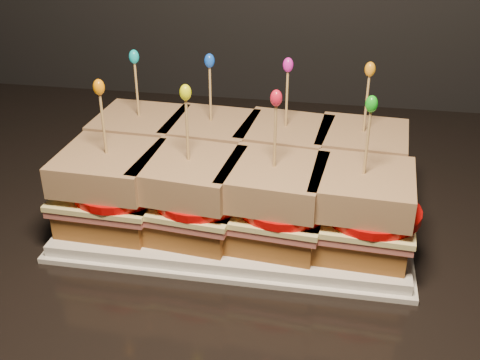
# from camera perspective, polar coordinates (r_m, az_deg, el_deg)

# --- Properties ---
(granite_slab) EXTENTS (2.65, 0.72, 0.04)m
(granite_slab) POSITION_cam_1_polar(r_m,az_deg,el_deg) (0.91, -21.23, -0.34)
(granite_slab) COLOR black
(granite_slab) RESTS_ON cabinet
(platter) EXTENTS (0.39, 0.24, 0.02)m
(platter) POSITION_cam_1_polar(r_m,az_deg,el_deg) (0.72, 0.00, -3.22)
(platter) COLOR white
(platter) RESTS_ON granite_slab
(platter_rim) EXTENTS (0.40, 0.25, 0.01)m
(platter_rim) POSITION_cam_1_polar(r_m,az_deg,el_deg) (0.73, 0.00, -3.62)
(platter_rim) COLOR white
(platter_rim) RESTS_ON granite_slab
(sandwich_0_bread_bot) EXTENTS (0.11, 0.11, 0.03)m
(sandwich_0_bread_bot) POSITION_cam_1_polar(r_m,az_deg,el_deg) (0.79, -9.15, 1.19)
(sandwich_0_bread_bot) COLOR brown
(sandwich_0_bread_bot) RESTS_ON platter
(sandwich_0_ham) EXTENTS (0.12, 0.11, 0.01)m
(sandwich_0_ham) POSITION_cam_1_polar(r_m,az_deg,el_deg) (0.78, -9.25, 2.36)
(sandwich_0_ham) COLOR #B15B55
(sandwich_0_ham) RESTS_ON sandwich_0_bread_bot
(sandwich_0_cheese) EXTENTS (0.12, 0.11, 0.01)m
(sandwich_0_cheese) POSITION_cam_1_polar(r_m,az_deg,el_deg) (0.78, -9.29, 2.83)
(sandwich_0_cheese) COLOR #F8F09C
(sandwich_0_cheese) RESTS_ON sandwich_0_ham
(sandwich_0_tomato) EXTENTS (0.10, 0.10, 0.01)m
(sandwich_0_tomato) POSITION_cam_1_polar(r_m,az_deg,el_deg) (0.77, -8.62, 3.09)
(sandwich_0_tomato) COLOR #C20706
(sandwich_0_tomato) RESTS_ON sandwich_0_cheese
(sandwich_0_bread_top) EXTENTS (0.11, 0.11, 0.03)m
(sandwich_0_bread_top) POSITION_cam_1_polar(r_m,az_deg,el_deg) (0.77, -9.45, 4.82)
(sandwich_0_bread_top) COLOR brown
(sandwich_0_bread_top) RESTS_ON sandwich_0_tomato
(sandwich_0_pick) EXTENTS (0.00, 0.00, 0.09)m
(sandwich_0_pick) POSITION_cam_1_polar(r_m,az_deg,el_deg) (0.75, -9.74, 8.15)
(sandwich_0_pick) COLOR tan
(sandwich_0_pick) RESTS_ON sandwich_0_bread_top
(sandwich_0_frill) EXTENTS (0.01, 0.01, 0.02)m
(sandwich_0_frill) POSITION_cam_1_polar(r_m,az_deg,el_deg) (0.74, -10.02, 11.45)
(sandwich_0_frill) COLOR #0FB3BD
(sandwich_0_frill) RESTS_ON sandwich_0_pick
(sandwich_1_bread_bot) EXTENTS (0.11, 0.11, 0.03)m
(sandwich_1_bread_bot) POSITION_cam_1_polar(r_m,az_deg,el_deg) (0.77, -2.65, 0.66)
(sandwich_1_bread_bot) COLOR brown
(sandwich_1_bread_bot) RESTS_ON platter
(sandwich_1_ham) EXTENTS (0.12, 0.11, 0.01)m
(sandwich_1_ham) POSITION_cam_1_polar(r_m,az_deg,el_deg) (0.76, -2.68, 1.87)
(sandwich_1_ham) COLOR #B15B55
(sandwich_1_ham) RESTS_ON sandwich_1_bread_bot
(sandwich_1_cheese) EXTENTS (0.12, 0.12, 0.01)m
(sandwich_1_cheese) POSITION_cam_1_polar(r_m,az_deg,el_deg) (0.76, -2.69, 2.34)
(sandwich_1_cheese) COLOR #F8F09C
(sandwich_1_cheese) RESTS_ON sandwich_1_ham
(sandwich_1_tomato) EXTENTS (0.10, 0.10, 0.01)m
(sandwich_1_tomato) POSITION_cam_1_polar(r_m,az_deg,el_deg) (0.74, -1.90, 2.60)
(sandwich_1_tomato) COLOR #C20706
(sandwich_1_tomato) RESTS_ON sandwich_1_cheese
(sandwich_1_bread_top) EXTENTS (0.11, 0.11, 0.03)m
(sandwich_1_bread_top) POSITION_cam_1_polar(r_m,az_deg,el_deg) (0.74, -2.74, 4.39)
(sandwich_1_bread_top) COLOR brown
(sandwich_1_bread_top) RESTS_ON sandwich_1_tomato
(sandwich_1_pick) EXTENTS (0.00, 0.00, 0.09)m
(sandwich_1_pick) POSITION_cam_1_polar(r_m,az_deg,el_deg) (0.73, -2.83, 7.83)
(sandwich_1_pick) COLOR tan
(sandwich_1_pick) RESTS_ON sandwich_1_bread_top
(sandwich_1_frill) EXTENTS (0.01, 0.01, 0.02)m
(sandwich_1_frill) POSITION_cam_1_polar(r_m,az_deg,el_deg) (0.71, -2.91, 11.24)
(sandwich_1_frill) COLOR blue
(sandwich_1_frill) RESTS_ON sandwich_1_pick
(sandwich_2_bread_bot) EXTENTS (0.11, 0.11, 0.03)m
(sandwich_2_bread_bot) POSITION_cam_1_polar(r_m,az_deg,el_deg) (0.75, 4.16, 0.10)
(sandwich_2_bread_bot) COLOR brown
(sandwich_2_bread_bot) RESTS_ON platter
(sandwich_2_ham) EXTENTS (0.12, 0.12, 0.01)m
(sandwich_2_ham) POSITION_cam_1_polar(r_m,az_deg,el_deg) (0.75, 4.21, 1.32)
(sandwich_2_ham) COLOR #B15B55
(sandwich_2_ham) RESTS_ON sandwich_2_bread_bot
(sandwich_2_cheese) EXTENTS (0.13, 0.12, 0.01)m
(sandwich_2_cheese) POSITION_cam_1_polar(r_m,az_deg,el_deg) (0.74, 4.23, 1.80)
(sandwich_2_cheese) COLOR #F8F09C
(sandwich_2_cheese) RESTS_ON sandwich_2_ham
(sandwich_2_tomato) EXTENTS (0.10, 0.10, 0.01)m
(sandwich_2_tomato) POSITION_cam_1_polar(r_m,az_deg,el_deg) (0.73, 5.13, 2.05)
(sandwich_2_tomato) COLOR #C20706
(sandwich_2_tomato) RESTS_ON sandwich_2_cheese
(sandwich_2_bread_top) EXTENTS (0.11, 0.11, 0.03)m
(sandwich_2_bread_top) POSITION_cam_1_polar(r_m,az_deg,el_deg) (0.73, 4.31, 3.88)
(sandwich_2_bread_top) COLOR brown
(sandwich_2_bread_top) RESTS_ON sandwich_2_tomato
(sandwich_2_pick) EXTENTS (0.00, 0.00, 0.09)m
(sandwich_2_pick) POSITION_cam_1_polar(r_m,az_deg,el_deg) (0.71, 4.44, 7.37)
(sandwich_2_pick) COLOR tan
(sandwich_2_pick) RESTS_ON sandwich_2_bread_top
(sandwich_2_frill) EXTENTS (0.01, 0.01, 0.02)m
(sandwich_2_frill) POSITION_cam_1_polar(r_m,az_deg,el_deg) (0.70, 4.58, 10.83)
(sandwich_2_frill) COLOR #D71AB1
(sandwich_2_frill) RESTS_ON sandwich_2_pick
(sandwich_3_bread_bot) EXTENTS (0.11, 0.11, 0.03)m
(sandwich_3_bread_bot) POSITION_cam_1_polar(r_m,az_deg,el_deg) (0.75, 11.11, -0.48)
(sandwich_3_bread_bot) COLOR brown
(sandwich_3_bread_bot) RESTS_ON platter
(sandwich_3_ham) EXTENTS (0.12, 0.11, 0.01)m
(sandwich_3_ham) POSITION_cam_1_polar(r_m,az_deg,el_deg) (0.74, 11.24, 0.74)
(sandwich_3_ham) COLOR #B15B55
(sandwich_3_ham) RESTS_ON sandwich_3_bread_bot
(sandwich_3_cheese) EXTENTS (0.12, 0.12, 0.01)m
(sandwich_3_cheese) POSITION_cam_1_polar(r_m,az_deg,el_deg) (0.74, 11.29, 1.22)
(sandwich_3_cheese) COLOR #F8F09C
(sandwich_3_cheese) RESTS_ON sandwich_3_ham
(sandwich_3_tomato) EXTENTS (0.10, 0.10, 0.01)m
(sandwich_3_tomato) POSITION_cam_1_polar(r_m,az_deg,el_deg) (0.73, 12.28, 1.46)
(sandwich_3_tomato) COLOR #C20706
(sandwich_3_tomato) RESTS_ON sandwich_3_cheese
(sandwich_3_bread_top) EXTENTS (0.11, 0.11, 0.03)m
(sandwich_3_bread_top) POSITION_cam_1_polar(r_m,az_deg,el_deg) (0.73, 11.50, 3.29)
(sandwich_3_bread_top) COLOR brown
(sandwich_3_bread_top) RESTS_ON sandwich_3_tomato
(sandwich_3_pick) EXTENTS (0.00, 0.00, 0.09)m
(sandwich_3_pick) POSITION_cam_1_polar(r_m,az_deg,el_deg) (0.71, 11.86, 6.78)
(sandwich_3_pick) COLOR tan
(sandwich_3_pick) RESTS_ON sandwich_3_bread_top
(sandwich_3_frill) EXTENTS (0.01, 0.01, 0.02)m
(sandwich_3_frill) POSITION_cam_1_polar(r_m,az_deg,el_deg) (0.69, 12.23, 10.24)
(sandwich_3_frill) COLOR orange
(sandwich_3_frill) RESTS_ON sandwich_3_pick
(sandwich_4_bread_bot) EXTENTS (0.10, 0.10, 0.03)m
(sandwich_4_bread_bot) POSITION_cam_1_polar(r_m,az_deg,el_deg) (0.70, -11.94, -2.81)
(sandwich_4_bread_bot) COLOR brown
(sandwich_4_bread_bot) RESTS_ON platter
(sandwich_4_ham) EXTENTS (0.11, 0.11, 0.01)m
(sandwich_4_ham) POSITION_cam_1_polar(r_m,az_deg,el_deg) (0.69, -12.09, -1.53)
(sandwich_4_ham) COLOR #B15B55
(sandwich_4_ham) RESTS_ON sandwich_4_bread_bot
(sandwich_4_cheese) EXTENTS (0.12, 0.11, 0.01)m
(sandwich_4_cheese) POSITION_cam_1_polar(r_m,az_deg,el_deg) (0.69, -12.14, -1.02)
(sandwich_4_cheese) COLOR #F8F09C
(sandwich_4_cheese) RESTS_ON sandwich_4_ham
(sandwich_4_tomato) EXTENTS (0.10, 0.10, 0.01)m
(sandwich_4_tomato) POSITION_cam_1_polar(r_m,az_deg,el_deg) (0.68, -11.44, -0.80)
(sandwich_4_tomato) COLOR #C20706
(sandwich_4_tomato) RESTS_ON sandwich_4_cheese
(sandwich_4_bread_top) EXTENTS (0.11, 0.11, 0.03)m
(sandwich_4_bread_top) POSITION_cam_1_polar(r_m,az_deg,el_deg) (0.67, -12.39, 1.17)
(sandwich_4_bread_top) COLOR brown
(sandwich_4_bread_top) RESTS_ON sandwich_4_tomato
(sandwich_4_pick) EXTENTS (0.00, 0.00, 0.09)m
(sandwich_4_pick) POSITION_cam_1_polar(r_m,az_deg,el_deg) (0.66, -12.81, 4.87)
(sandwich_4_pick) COLOR tan
(sandwich_4_pick) RESTS_ON sandwich_4_bread_top
(sandwich_4_frill) EXTENTS (0.01, 0.01, 0.02)m
(sandwich_4_frill) POSITION_cam_1_polar(r_m,az_deg,el_deg) (0.64, -13.24, 8.58)
(sandwich_4_frill) COLOR orange
(sandwich_4_frill) RESTS_ON sandwich_4_pick
(sandwich_5_bread_bot) EXTENTS (0.11, 0.11, 0.03)m
(sandwich_5_bread_bot) POSITION_cam_1_polar(r_m,az_deg,el_deg) (0.67, -4.66, -3.56)
(sandwich_5_bread_bot) COLOR brown
(sandwich_5_bread_bot) RESTS_ON platter
(sandwich_5_ham) EXTENTS (0.12, 0.12, 0.01)m
(sandwich_5_ham) POSITION_cam_1_polar(r_m,az_deg,el_deg) (0.66, -4.72, -2.24)
(sandwich_5_ham) COLOR #B15B55
(sandwich_5_ham) RESTS_ON sandwich_5_bread_bot
(sandwich_5_cheese) EXTENTS (0.12, 0.12, 0.01)m
(sandwich_5_cheese) POSITION_cam_1_polar(r_m,az_deg,el_deg) (0.66, -4.74, -1.72)
(sandwich_5_cheese) COLOR #F8F09C
(sandwich_5_cheese) RESTS_ON sandwich_5_ham
(sandwich_5_tomato) EXTENTS (0.10, 0.10, 0.01)m
(sandwich_5_tomato) POSITION_cam_1_polar(r_m,az_deg,el_deg) (0.65, -3.88, -1.50)
(sandwich_5_tomato) COLOR #C20706
(sandwich_5_tomato) RESTS_ON sandwich_5_cheese
(sandwich_5_bread_top) EXTENTS (0.11, 0.11, 0.03)m
(sandwich_5_bread_top) POSITION_cam_1_polar(r_m,az_deg,el_deg) (0.65, -4.85, 0.55)
(sandwich_5_bread_top) COLOR brown
(sandwich_5_bread_top) RESTS_ON sandwich_5_tomato
(sandwich_5_pick) EXTENTS (0.00, 0.00, 0.09)m
(sandwich_5_pick) POSITION_cam_1_polar(r_m,az_deg,el_deg) (0.63, -5.02, 4.40)
(sandwich_5_pick) COLOR tan
(sandwich_5_pick) RESTS_ON sandwich_5_bread_top
(sandwich_5_frill) EXTENTS (0.01, 0.01, 0.02)m
(sandwich_5_frill) POSITION_cam_1_polar(r_m,az_deg,el_deg) (0.61, -5.20, 8.28)
(sandwich_5_frill) COLOR #DCEA0B
(sandwich_5_frill) RESTS_ON sandwich_5_pick
(sandwich_6_bread_bot) EXTENTS (0.11, 0.11, 0.03)m
(sandwich_6_bread_bot) POSITION_cam_1_polar(r_m,az_deg,el_deg) (0.66, 3.09, -4.30)
(sandwich_6_bread_bot) COLOR brown
(sandwich_6_bread_bot) RESTS_ON platter
(sandwich_6_ham) EXTENTS (0.12, 0.12, 0.01)m
(sandwich_6_ham) POSITION_cam_1_polar(r_m,az_deg,el_deg) (0.65, 3.13, -2.96)
(sandwich_6_ham) COLOR #B15B55
(sandwich_6_ham) RESTS_ON sandwich_6_bread_bot
(sandwich_6_cheese) EXTENTS (0.12, 0.12, 0.01)m
(sandwich_6_cheese) POSITION_cam_1_polar(r_m,az_deg,el_deg) (0.65, 3.15, -2.43)
(sandwich_6_cheese) COLOR #F8F09C
(sandwich_6_cheese) RESTS_ON sandwich_6_ham
(sandwich_6_tomato) EXTENTS (0.10, 0.10, 0.01)m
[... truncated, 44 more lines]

